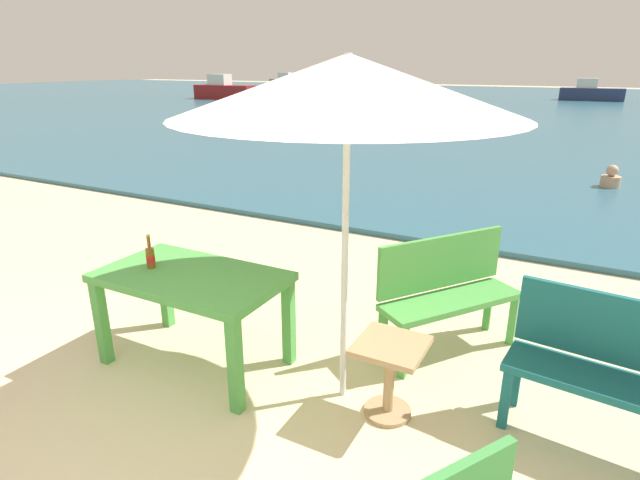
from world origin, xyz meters
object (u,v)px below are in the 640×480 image
picnic_table_green (192,287)px  side_table_wood (390,368)px  swimmer_person (611,178)px  boat_cargo_ship (288,82)px  patio_umbrella (348,86)px  bench_teal_center (616,366)px  boat_barge (591,93)px  bench_green_left (447,288)px  beer_bottle_amber (150,256)px  boat_ferry (224,90)px

picnic_table_green → side_table_wood: picnic_table_green is taller
swimmer_person → boat_cargo_ship: bearing=129.1°
patio_umbrella → bench_teal_center: size_ratio=1.87×
patio_umbrella → boat_barge: 34.21m
side_table_wood → boat_cargo_ship: boat_cargo_ship is taller
bench_teal_center → side_table_wood: bearing=-163.5°
bench_green_left → picnic_table_green: bearing=-145.6°
picnic_table_green → bench_green_left: (1.65, 1.13, -0.11)m
side_table_wood → boat_barge: size_ratio=0.15×
beer_bottle_amber → boat_barge: bearing=86.0°
bench_teal_center → picnic_table_green: bearing=-170.2°
side_table_wood → swimmer_person: 8.05m
swimmer_person → boat_cargo_ship: 44.50m
patio_umbrella → picnic_table_green: bearing=-172.4°
side_table_wood → bench_teal_center: size_ratio=0.44×
boat_ferry → swimmer_person: bearing=-37.1°
beer_bottle_amber → swimmer_person: bearing=67.9°
bench_green_left → swimmer_person: size_ratio=2.89×
beer_bottle_amber → patio_umbrella: 2.00m
boat_barge → boat_cargo_ship: 28.46m
patio_umbrella → side_table_wood: bearing=-7.5°
bench_teal_center → bench_green_left: bearing=151.4°
picnic_table_green → bench_green_left: 2.00m
picnic_table_green → swimmer_person: picnic_table_green is taller
bench_green_left → boat_ferry: (-20.73, 23.57, 0.10)m
boat_ferry → bench_green_left: bearing=-48.7°
picnic_table_green → side_table_wood: size_ratio=2.59×
picnic_table_green → boat_ferry: bearing=127.7°
picnic_table_green → swimmer_person: 8.57m
boat_ferry → boat_barge: 23.25m
boat_barge → beer_bottle_amber: bearing=-94.0°
picnic_table_green → bench_teal_center: 2.87m
bench_teal_center → bench_green_left: (-1.18, 0.64, 0.00)m
beer_bottle_amber → picnic_table_green: bearing=8.4°
beer_bottle_amber → boat_ferry: boat_ferry is taller
bench_green_left → boat_barge: (0.44, 33.19, 0.02)m
boat_ferry → patio_umbrella: bearing=-50.4°
boat_cargo_ship → bench_teal_center: bearing=-56.4°
beer_bottle_amber → boat_cargo_ship: bearing=120.2°
swimmer_person → boat_ferry: 27.62m
bench_teal_center → bench_green_left: size_ratio=1.04×
beer_bottle_amber → bench_green_left: (2.00, 1.18, -0.31)m
swimmer_person → boat_barge: boat_barge is taller
bench_teal_center → boat_barge: (-0.74, 33.84, 0.02)m
boat_barge → boat_ferry: bearing=-155.6°
picnic_table_green → beer_bottle_amber: 0.40m
patio_umbrella → bench_green_left: bearing=64.8°
swimmer_person → beer_bottle_amber: bearing=-112.1°
beer_bottle_amber → side_table_wood: (1.90, 0.16, -0.50)m
side_table_wood → swimmer_person: side_table_wood is taller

